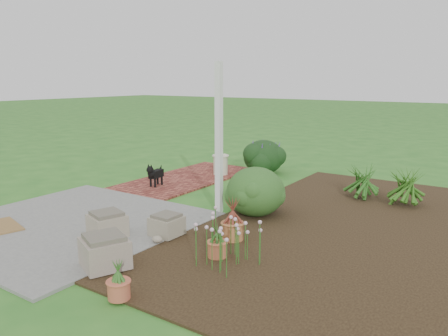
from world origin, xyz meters
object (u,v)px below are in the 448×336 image
Objects in this scene: stone_trough_near at (105,253)px; cream_ceramic_urn at (221,165)px; evergreen_shrub at (256,190)px; black_dog at (155,173)px.

cream_ceramic_urn is at bearing 109.31° from stone_trough_near.
evergreen_shrub reaches higher than cream_ceramic_urn.
evergreen_shrub is (0.44, 2.79, 0.23)m from stone_trough_near.
cream_ceramic_urn is at bearing 134.99° from evergreen_shrub.
cream_ceramic_urn reaches higher than stone_trough_near.
evergreen_shrub is (2.66, -0.48, 0.13)m from black_dog.
black_dog is 2.71m from evergreen_shrub.
black_dog is at bearing 124.18° from stone_trough_near.
stone_trough_near is at bearing -70.69° from cream_ceramic_urn.
cream_ceramic_urn is (0.48, 1.71, -0.05)m from black_dog.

